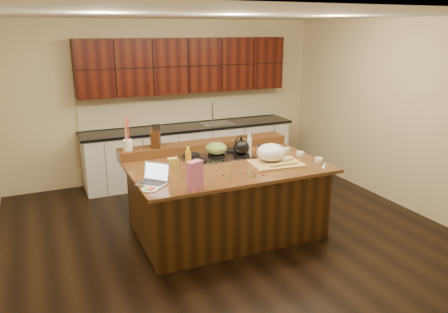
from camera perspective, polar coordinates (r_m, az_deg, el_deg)
name	(u,v)px	position (r m, az deg, el deg)	size (l,w,h in m)	color
room	(226,130)	(5.36, 0.22, 3.45)	(5.52, 5.02, 2.72)	black
island	(226,197)	(5.63, 0.21, -5.37)	(2.40, 1.60, 0.92)	black
back_ledge	(205,146)	(6.08, -2.49, 1.40)	(2.40, 0.30, 0.12)	black
cooktop	(216,156)	(5.74, -1.01, 0.03)	(0.92, 0.52, 0.05)	gray
back_counter	(189,123)	(7.57, -4.63, 4.40)	(3.70, 0.66, 2.40)	silver
kettle	(241,147)	(5.71, 2.26, 1.24)	(0.21, 0.21, 0.19)	black
green_bowl	(216,148)	(5.71, -1.02, 1.07)	(0.29, 0.29, 0.16)	#596F2C
laptop	(154,178)	(4.85, -9.09, -2.78)	(0.39, 0.39, 0.22)	#B7B7BC
oil_bottle	(188,163)	(5.08, -4.69, -0.79)	(0.07, 0.07, 0.27)	gold
vinegar_bottle	(249,147)	(5.76, 3.30, 1.19)	(0.06, 0.06, 0.25)	silver
wooden_tray	(272,155)	(5.49, 6.33, 0.21)	(0.66, 0.52, 0.25)	tan
ramekin_a	(319,160)	(5.70, 12.27, -0.39)	(0.10, 0.10, 0.04)	white
ramekin_b	(287,150)	(6.08, 8.18, 0.88)	(0.10, 0.10, 0.04)	white
ramekin_c	(300,153)	(5.93, 9.92, 0.39)	(0.10, 0.10, 0.04)	white
strainer_bowl	(265,151)	(5.92, 5.35, 0.78)	(0.24, 0.24, 0.09)	#996B3F
kitchen_timer	(325,164)	(5.48, 13.03, -0.98)	(0.08, 0.08, 0.07)	silver
pink_bag	(195,175)	(4.58, -3.84, -2.47)	(0.17, 0.09, 0.31)	#C65D8B
candy_plate	(150,189)	(4.66, -9.68, -4.26)	(0.18, 0.18, 0.01)	white
package_box	(173,165)	(5.21, -6.71, -1.05)	(0.11, 0.08, 0.16)	gold
utensil_crock	(128,145)	(5.76, -12.46, 1.50)	(0.12, 0.12, 0.14)	white
knife_block	(156,138)	(5.83, -8.92, 2.34)	(0.12, 0.19, 0.23)	black
gumdrop_0	(263,175)	(5.04, 5.09, -2.44)	(0.02, 0.02, 0.02)	red
gumdrop_1	(230,177)	(4.95, 0.78, -2.74)	(0.02, 0.02, 0.02)	#198C26
gumdrop_2	(258,173)	(5.12, 4.52, -2.12)	(0.02, 0.02, 0.02)	red
gumdrop_3	(254,173)	(5.09, 3.94, -2.23)	(0.02, 0.02, 0.02)	#198C26
gumdrop_4	(255,173)	(5.12, 4.02, -2.14)	(0.02, 0.02, 0.02)	red
gumdrop_5	(248,174)	(5.08, 3.10, -2.28)	(0.02, 0.02, 0.02)	#198C26
gumdrop_6	(255,172)	(5.15, 4.03, -2.00)	(0.02, 0.02, 0.02)	red
gumdrop_7	(255,174)	(5.08, 4.01, -2.28)	(0.02, 0.02, 0.02)	#198C26
gumdrop_8	(244,173)	(5.11, 2.67, -2.13)	(0.02, 0.02, 0.02)	red
gumdrop_9	(231,173)	(5.09, 0.87, -2.19)	(0.02, 0.02, 0.02)	#198C26
gumdrop_10	(255,176)	(5.02, 4.05, -2.51)	(0.02, 0.02, 0.02)	red
gumdrop_11	(252,176)	(4.99, 3.62, -2.60)	(0.02, 0.02, 0.02)	#198C26
gumdrop_12	(223,175)	(5.02, -0.09, -2.48)	(0.02, 0.02, 0.02)	red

